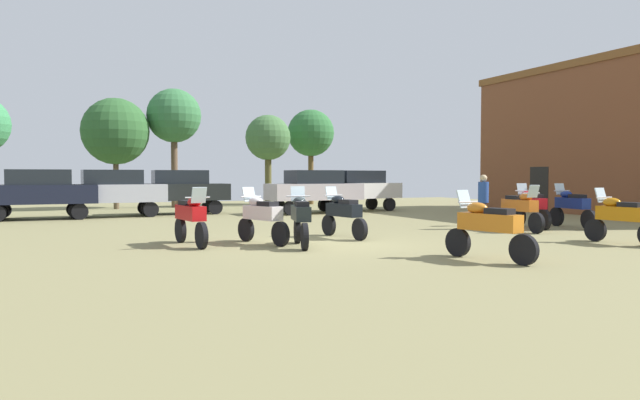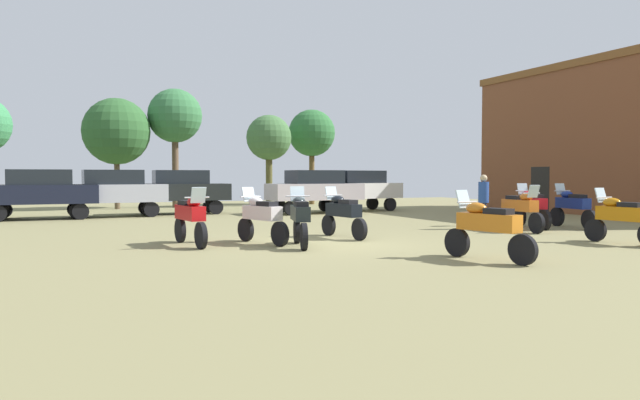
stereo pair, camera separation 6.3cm
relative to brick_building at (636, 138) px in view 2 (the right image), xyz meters
name	(u,v)px [view 2 (the right image)]	position (x,y,z in m)	size (l,w,h in m)	color
ground_plane	(323,244)	(-18.00, -5.22, -3.50)	(44.00, 52.00, 0.02)	olive
brick_building	(636,138)	(0.00, 0.00, 0.00)	(6.12, 14.59, 7.00)	brown
motorcycle_1	(343,213)	(-16.90, -4.15, -2.77)	(0.64, 2.20, 1.44)	black
motorcycle_2	(300,217)	(-18.78, -5.58, -2.76)	(0.77, 2.10, 1.49)	black
motorcycle_3	(520,208)	(-10.93, -4.63, -2.76)	(0.62, 2.27, 1.47)	black
motorcycle_5	(621,217)	(-11.02, -8.39, -2.78)	(0.62, 2.11, 1.44)	black
motorcycle_7	(487,226)	(-16.12, -9.40, -2.77)	(0.77, 2.22, 1.45)	black
motorcycle_10	(190,217)	(-21.23, -4.30, -2.75)	(0.64, 2.28, 1.49)	black
motorcycle_11	(572,206)	(-8.45, -4.37, -2.75)	(0.65, 2.23, 1.49)	black
motorcycle_12	(261,216)	(-19.46, -4.59, -2.77)	(0.82, 2.10, 1.46)	black
motorcycle_13	(532,206)	(-9.72, -3.84, -2.75)	(0.75, 2.18, 1.49)	black
car_1	(315,188)	(-13.47, 5.97, -2.32)	(4.33, 1.88, 2.00)	black
car_2	(113,189)	(-22.18, 7.33, -2.32)	(4.36, 1.95, 2.00)	black
car_3	(181,188)	(-19.21, 8.06, -2.32)	(4.36, 1.95, 2.00)	black
car_5	(358,187)	(-10.76, 6.88, -2.32)	(4.53, 2.44, 2.00)	black
car_6	(40,190)	(-24.96, 6.97, -2.32)	(4.31, 1.81, 2.00)	black
person_1	(484,197)	(-11.47, -3.53, -2.44)	(0.42, 0.42, 1.79)	#21263F
tree_3	(116,132)	(-21.50, 13.54, 0.56)	(3.47, 3.47, 5.80)	brown
tree_5	(175,117)	(-18.43, 13.81, 1.48)	(2.94, 2.94, 6.49)	brown
tree_6	(269,139)	(-13.24, 13.18, 0.38)	(2.59, 2.59, 5.22)	#4D4A26
tree_7	(312,134)	(-10.12, 14.26, 0.82)	(2.85, 2.85, 5.77)	brown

